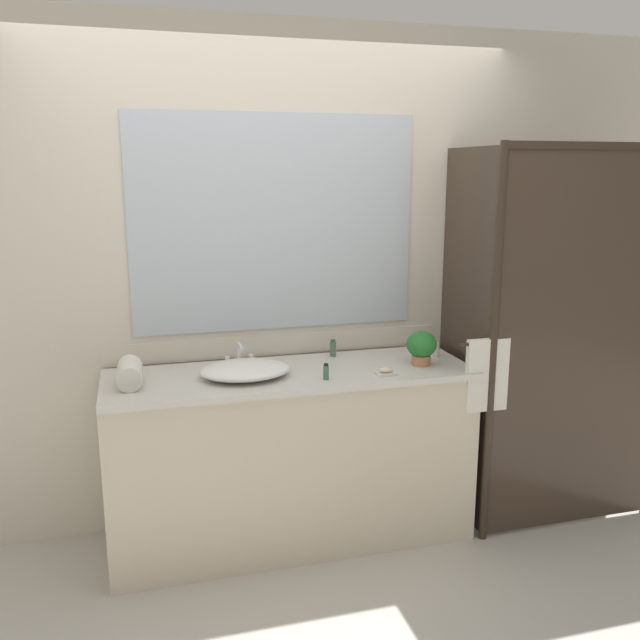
{
  "coord_description": "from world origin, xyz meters",
  "views": [
    {
      "loc": [
        -0.71,
        -3.1,
        1.87
      ],
      "look_at": [
        0.15,
        0.0,
        1.15
      ],
      "focal_mm": 37.93,
      "sensor_mm": 36.0,
      "label": 1
    }
  ],
  "objects_px": {
    "soap_dish": "(386,372)",
    "amenity_bottle_shampoo": "(326,372)",
    "sink_basin": "(245,370)",
    "amenity_bottle_lotion": "(333,348)",
    "potted_plant": "(422,346)",
    "amenity_bottle_conditioner": "(437,348)",
    "rolled_towel_near_edge": "(130,373)",
    "faucet": "(239,359)"
  },
  "relations": [
    {
      "from": "soap_dish",
      "to": "amenity_bottle_shampoo",
      "type": "xyz_separation_m",
      "value": [
        -0.3,
        0.01,
        0.02
      ]
    },
    {
      "from": "sink_basin",
      "to": "amenity_bottle_lotion",
      "type": "bearing_deg",
      "value": 25.1
    },
    {
      "from": "sink_basin",
      "to": "potted_plant",
      "type": "height_order",
      "value": "potted_plant"
    },
    {
      "from": "amenity_bottle_conditioner",
      "to": "potted_plant",
      "type": "bearing_deg",
      "value": -140.58
    },
    {
      "from": "soap_dish",
      "to": "rolled_towel_near_edge",
      "type": "height_order",
      "value": "rolled_towel_near_edge"
    },
    {
      "from": "soap_dish",
      "to": "rolled_towel_near_edge",
      "type": "bearing_deg",
      "value": 172.19
    },
    {
      "from": "sink_basin",
      "to": "rolled_towel_near_edge",
      "type": "bearing_deg",
      "value": 178.24
    },
    {
      "from": "soap_dish",
      "to": "amenity_bottle_shampoo",
      "type": "distance_m",
      "value": 0.3
    },
    {
      "from": "faucet",
      "to": "rolled_towel_near_edge",
      "type": "distance_m",
      "value": 0.55
    },
    {
      "from": "amenity_bottle_shampoo",
      "to": "soap_dish",
      "type": "bearing_deg",
      "value": -1.23
    },
    {
      "from": "potted_plant",
      "to": "amenity_bottle_shampoo",
      "type": "bearing_deg",
      "value": -168.87
    },
    {
      "from": "sink_basin",
      "to": "amenity_bottle_conditioner",
      "type": "height_order",
      "value": "amenity_bottle_conditioner"
    },
    {
      "from": "amenity_bottle_lotion",
      "to": "rolled_towel_near_edge",
      "type": "bearing_deg",
      "value": -167.92
    },
    {
      "from": "soap_dish",
      "to": "amenity_bottle_lotion",
      "type": "bearing_deg",
      "value": 111.49
    },
    {
      "from": "rolled_towel_near_edge",
      "to": "amenity_bottle_conditioner",
      "type": "bearing_deg",
      "value": 2.35
    },
    {
      "from": "faucet",
      "to": "amenity_bottle_conditioner",
      "type": "relative_size",
      "value": 1.76
    },
    {
      "from": "potted_plant",
      "to": "amenity_bottle_shampoo",
      "type": "relative_size",
      "value": 2.24
    },
    {
      "from": "sink_basin",
      "to": "amenity_bottle_shampoo",
      "type": "distance_m",
      "value": 0.39
    },
    {
      "from": "sink_basin",
      "to": "amenity_bottle_conditioner",
      "type": "bearing_deg",
      "value": 4.44
    },
    {
      "from": "amenity_bottle_shampoo",
      "to": "amenity_bottle_lotion",
      "type": "relative_size",
      "value": 0.85
    },
    {
      "from": "sink_basin",
      "to": "amenity_bottle_lotion",
      "type": "xyz_separation_m",
      "value": [
        0.51,
        0.24,
        0.01
      ]
    },
    {
      "from": "amenity_bottle_shampoo",
      "to": "rolled_towel_near_edge",
      "type": "bearing_deg",
      "value": 170.01
    },
    {
      "from": "sink_basin",
      "to": "rolled_towel_near_edge",
      "type": "xyz_separation_m",
      "value": [
        -0.53,
        0.02,
        0.02
      ]
    },
    {
      "from": "amenity_bottle_conditioner",
      "to": "amenity_bottle_lotion",
      "type": "height_order",
      "value": "amenity_bottle_conditioner"
    },
    {
      "from": "potted_plant",
      "to": "rolled_towel_near_edge",
      "type": "xyz_separation_m",
      "value": [
        -1.42,
        0.05,
        -0.04
      ]
    },
    {
      "from": "rolled_towel_near_edge",
      "to": "sink_basin",
      "type": "bearing_deg",
      "value": -1.76
    },
    {
      "from": "potted_plant",
      "to": "soap_dish",
      "type": "distance_m",
      "value": 0.27
    },
    {
      "from": "amenity_bottle_conditioner",
      "to": "amenity_bottle_shampoo",
      "type": "height_order",
      "value": "amenity_bottle_conditioner"
    },
    {
      "from": "faucet",
      "to": "amenity_bottle_shampoo",
      "type": "bearing_deg",
      "value": -40.57
    },
    {
      "from": "amenity_bottle_shampoo",
      "to": "sink_basin",
      "type": "bearing_deg",
      "value": 158.74
    },
    {
      "from": "faucet",
      "to": "amenity_bottle_shampoo",
      "type": "distance_m",
      "value": 0.48
    },
    {
      "from": "sink_basin",
      "to": "amenity_bottle_shampoo",
      "type": "bearing_deg",
      "value": -21.26
    },
    {
      "from": "amenity_bottle_conditioner",
      "to": "amenity_bottle_lotion",
      "type": "xyz_separation_m",
      "value": [
        -0.53,
        0.16,
        -0.0
      ]
    },
    {
      "from": "rolled_towel_near_edge",
      "to": "faucet",
      "type": "bearing_deg",
      "value": 16.09
    },
    {
      "from": "potted_plant",
      "to": "amenity_bottle_conditioner",
      "type": "height_order",
      "value": "potted_plant"
    },
    {
      "from": "sink_basin",
      "to": "rolled_towel_near_edge",
      "type": "height_order",
      "value": "rolled_towel_near_edge"
    },
    {
      "from": "faucet",
      "to": "amenity_bottle_lotion",
      "type": "relative_size",
      "value": 1.86
    },
    {
      "from": "soap_dish",
      "to": "amenity_bottle_lotion",
      "type": "xyz_separation_m",
      "value": [
        -0.15,
        0.39,
        0.03
      ]
    },
    {
      "from": "soap_dish",
      "to": "amenity_bottle_conditioner",
      "type": "xyz_separation_m",
      "value": [
        0.37,
        0.23,
        0.03
      ]
    },
    {
      "from": "potted_plant",
      "to": "amenity_bottle_conditioner",
      "type": "distance_m",
      "value": 0.19
    },
    {
      "from": "faucet",
      "to": "rolled_towel_near_edge",
      "type": "xyz_separation_m",
      "value": [
        -0.53,
        -0.15,
        0.02
      ]
    },
    {
      "from": "amenity_bottle_conditioner",
      "to": "rolled_towel_near_edge",
      "type": "xyz_separation_m",
      "value": [
        -1.57,
        -0.06,
        0.01
      ]
    }
  ]
}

